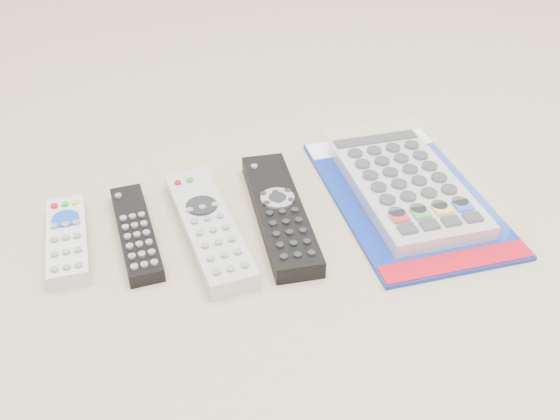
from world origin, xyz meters
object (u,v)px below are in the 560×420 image
object	(u,v)px
jumbo_remote_packaged	(406,184)
remote_small_grey	(67,239)
remote_slim_black	(136,232)
remote_silver_dvd	(208,227)
remote_large_black	(280,212)

from	to	relation	value
jumbo_remote_packaged	remote_small_grey	bearing A→B (deg)	178.87
remote_small_grey	remote_slim_black	world-z (taller)	remote_small_grey
remote_small_grey	remote_silver_dvd	world-z (taller)	remote_silver_dvd
remote_silver_dvd	jumbo_remote_packaged	world-z (taller)	jumbo_remote_packaged
remote_large_black	remote_slim_black	bearing A→B (deg)	-179.96
jumbo_remote_packaged	remote_silver_dvd	bearing A→B (deg)	-177.23
remote_slim_black	jumbo_remote_packaged	distance (m)	0.35
remote_silver_dvd	remote_large_black	world-z (taller)	same
remote_small_grey	remote_silver_dvd	xyz separation A→B (m)	(0.16, -0.04, 0.00)
remote_slim_black	remote_large_black	size ratio (longest dim) A/B	0.74
remote_slim_black	remote_large_black	distance (m)	0.18
remote_large_black	jumbo_remote_packaged	xyz separation A→B (m)	(0.17, -0.01, 0.01)
remote_small_grey	remote_slim_black	xyz separation A→B (m)	(0.08, -0.01, -0.00)
remote_slim_black	remote_large_black	world-z (taller)	remote_large_black
remote_slim_black	jumbo_remote_packaged	bearing A→B (deg)	-4.15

